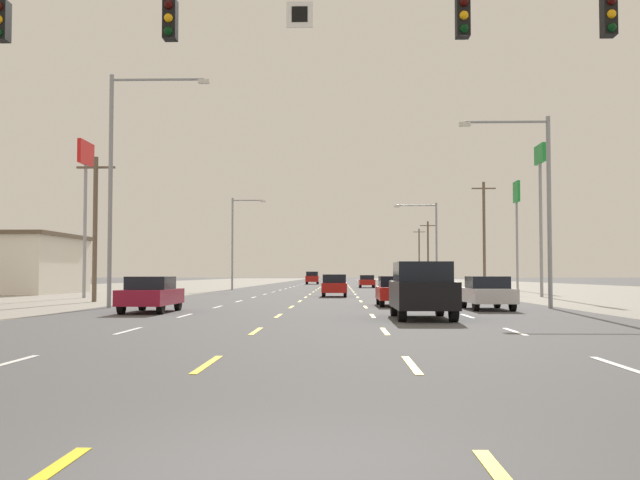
# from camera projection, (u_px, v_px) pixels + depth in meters

# --- Properties ---
(ground_plane) EXTENTS (572.00, 572.00, 0.00)m
(ground_plane) POSITION_uv_depth(u_px,v_px,m) (334.00, 290.00, 71.71)
(ground_plane) COLOR #4C4C4F
(lot_apron_left) EXTENTS (28.00, 440.00, 0.01)m
(lot_apron_left) POSITION_uv_depth(u_px,v_px,m) (78.00, 290.00, 72.34)
(lot_apron_left) COLOR gray
(lot_apron_left) RESTS_ON ground
(lot_apron_right) EXTENTS (28.00, 440.00, 0.01)m
(lot_apron_right) POSITION_uv_depth(u_px,v_px,m) (594.00, 291.00, 71.07)
(lot_apron_right) COLOR gray
(lot_apron_right) RESTS_ON ground
(lane_markings) EXTENTS (10.64, 227.60, 0.01)m
(lane_markings) POSITION_uv_depth(u_px,v_px,m) (336.00, 285.00, 110.15)
(lane_markings) COLOR white
(lane_markings) RESTS_ON ground
(signal_span_wire) EXTENTS (26.30, 0.53, 9.09)m
(signal_span_wire) POSITION_uv_depth(u_px,v_px,m) (314.00, 107.00, 16.85)
(signal_span_wire) COLOR brown
(signal_span_wire) RESTS_ON ground
(suv_inner_right_nearest) EXTENTS (1.98, 4.90, 1.98)m
(suv_inner_right_nearest) POSITION_uv_depth(u_px,v_px,m) (422.00, 289.00, 26.09)
(suv_inner_right_nearest) COLOR black
(suv_inner_right_nearest) RESTS_ON ground
(sedan_far_left_near) EXTENTS (1.80, 4.50, 1.46)m
(sedan_far_left_near) POSITION_uv_depth(u_px,v_px,m) (151.00, 294.00, 30.49)
(sedan_far_left_near) COLOR maroon
(sedan_far_left_near) RESTS_ON ground
(sedan_far_right_mid) EXTENTS (1.80, 4.50, 1.46)m
(sedan_far_right_mid) POSITION_uv_depth(u_px,v_px,m) (487.00, 292.00, 32.88)
(sedan_far_right_mid) COLOR silver
(sedan_far_right_mid) RESTS_ON ground
(sedan_inner_right_midfar) EXTENTS (1.80, 4.50, 1.46)m
(sedan_inner_right_midfar) POSITION_uv_depth(u_px,v_px,m) (396.00, 290.00, 36.70)
(sedan_inner_right_midfar) COLOR red
(sedan_inner_right_midfar) RESTS_ON ground
(hatchback_center_turn_far) EXTENTS (1.72, 3.90, 1.54)m
(hatchback_center_turn_far) POSITION_uv_depth(u_px,v_px,m) (334.00, 285.00, 51.81)
(hatchback_center_turn_far) COLOR red
(hatchback_center_turn_far) RESTS_ON ground
(hatchback_center_turn_farther) EXTENTS (1.72, 3.90, 1.54)m
(hatchback_center_turn_farther) POSITION_uv_depth(u_px,v_px,m) (335.00, 282.00, 72.18)
(hatchback_center_turn_farther) COLOR white
(hatchback_center_turn_farther) RESTS_ON ground
(sedan_inner_right_farthest) EXTENTS (1.80, 4.50, 1.46)m
(sedan_inner_right_farthest) POSITION_uv_depth(u_px,v_px,m) (367.00, 281.00, 87.06)
(sedan_inner_right_farthest) COLOR red
(sedan_inner_right_farthest) RESTS_ON ground
(suv_inner_left_distant_a) EXTENTS (1.98, 4.90, 1.98)m
(suv_inner_left_distant_a) POSITION_uv_depth(u_px,v_px,m) (312.00, 278.00, 117.06)
(suv_inner_left_distant_a) COLOR red
(suv_inner_left_distant_a) RESTS_ON ground
(storefront_left_row_1) EXTENTS (11.36, 12.05, 4.83)m
(storefront_left_row_1) POSITION_uv_depth(u_px,v_px,m) (2.00, 263.00, 60.77)
(storefront_left_row_1) COLOR silver
(storefront_left_row_1) RESTS_ON ground
(pole_sign_left_row_1) EXTENTS (0.24, 2.68, 10.34)m
(pole_sign_left_row_1) POSITION_uv_depth(u_px,v_px,m) (86.00, 176.00, 49.38)
(pole_sign_left_row_1) COLOR gray
(pole_sign_left_row_1) RESTS_ON ground
(pole_sign_right_row_1) EXTENTS (0.24, 2.22, 10.52)m
(pole_sign_right_row_1) POSITION_uv_depth(u_px,v_px,m) (540.00, 184.00, 51.62)
(pole_sign_right_row_1) COLOR gray
(pole_sign_right_row_1) RESTS_ON ground
(pole_sign_right_row_2) EXTENTS (0.24, 1.98, 10.43)m
(pole_sign_right_row_2) POSITION_uv_depth(u_px,v_px,m) (517.00, 208.00, 71.31)
(pole_sign_right_row_2) COLOR gray
(pole_sign_right_row_2) RESTS_ON ground
(streetlight_left_row_0) EXTENTS (4.71, 0.26, 10.92)m
(streetlight_left_row_0) POSITION_uv_depth(u_px,v_px,m) (120.00, 172.00, 34.85)
(streetlight_left_row_0) COLOR gray
(streetlight_left_row_0) RESTS_ON ground
(streetlight_right_row_0) EXTENTS (4.18, 0.26, 8.83)m
(streetlight_right_row_0) POSITION_uv_depth(u_px,v_px,m) (539.00, 195.00, 34.29)
(streetlight_right_row_0) COLOR gray
(streetlight_right_row_0) RESTS_ON ground
(streetlight_left_row_1) EXTENTS (3.40, 0.26, 9.19)m
(streetlight_left_row_1) POSITION_uv_depth(u_px,v_px,m) (236.00, 237.00, 74.51)
(streetlight_left_row_1) COLOR gray
(streetlight_left_row_1) RESTS_ON ground
(streetlight_right_row_1) EXTENTS (4.25, 0.26, 8.64)m
(streetlight_right_row_1) POSITION_uv_depth(u_px,v_px,m) (432.00, 239.00, 74.00)
(streetlight_right_row_1) COLOR gray
(streetlight_right_row_1) RESTS_ON ground
(utility_pole_left_row_0) EXTENTS (2.20, 0.26, 8.21)m
(utility_pole_left_row_0) POSITION_uv_depth(u_px,v_px,m) (95.00, 226.00, 42.23)
(utility_pole_left_row_0) COLOR brown
(utility_pole_left_row_0) RESTS_ON ground
(utility_pole_right_row_1) EXTENTS (2.20, 0.26, 10.03)m
(utility_pole_right_row_1) POSITION_uv_depth(u_px,v_px,m) (484.00, 234.00, 68.38)
(utility_pole_right_row_1) COLOR brown
(utility_pole_right_row_1) RESTS_ON ground
(utility_pole_right_row_2) EXTENTS (2.20, 0.26, 9.05)m
(utility_pole_right_row_2) POSITION_uv_depth(u_px,v_px,m) (428.00, 252.00, 105.59)
(utility_pole_right_row_2) COLOR brown
(utility_pole_right_row_2) RESTS_ON ground
(utility_pole_right_row_3) EXTENTS (2.20, 0.26, 10.07)m
(utility_pole_right_row_3) POSITION_uv_depth(u_px,v_px,m) (419.00, 255.00, 139.34)
(utility_pole_right_row_3) COLOR brown
(utility_pole_right_row_3) RESTS_ON ground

